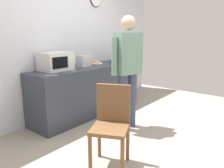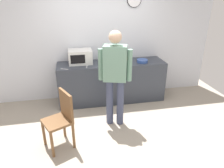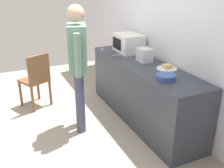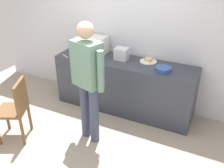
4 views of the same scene
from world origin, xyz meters
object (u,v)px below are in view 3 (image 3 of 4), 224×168
at_px(sandwich_plate, 167,68).
at_px(microwave, 128,43).
at_px(salad_bowl, 166,77).
at_px(person_standing, 78,61).
at_px(fork_utensil, 102,49).
at_px(wooden_chair, 36,78).
at_px(toaster, 145,55).
at_px(spoon_utensil, 117,55).

bearing_deg(sandwich_plate, microwave, -177.22).
distance_m(salad_bowl, person_standing, 1.19).
relative_size(fork_utensil, wooden_chair, 0.18).
relative_size(microwave, sandwich_plate, 1.80).
relative_size(microwave, person_standing, 0.28).
distance_m(sandwich_plate, salad_bowl, 0.40).
distance_m(salad_bowl, fork_utensil, 1.70).
distance_m(microwave, salad_bowl, 1.37).
xyz_separation_m(person_standing, wooden_chair, (-0.96, -0.45, -0.52)).
bearing_deg(person_standing, fork_utensil, 140.73).
bearing_deg(salad_bowl, person_standing, -132.81).
bearing_deg(fork_utensil, sandwich_plate, 15.59).
relative_size(toaster, wooden_chair, 0.23).
distance_m(microwave, person_standing, 1.19).
bearing_deg(spoon_utensil, toaster, 24.25).
bearing_deg(wooden_chair, toaster, 55.42).
bearing_deg(sandwich_plate, person_standing, -113.70).
bearing_deg(sandwich_plate, spoon_utensil, -161.37).
height_order(toaster, fork_utensil, toaster).
xyz_separation_m(toaster, spoon_utensil, (-0.48, -0.22, -0.10)).
bearing_deg(salad_bowl, fork_utensil, -175.20).
bearing_deg(toaster, fork_utensil, -162.79).
bearing_deg(microwave, salad_bowl, -8.09).
xyz_separation_m(toaster, fork_utensil, (-0.94, -0.29, -0.10)).
height_order(microwave, spoon_utensil, microwave).
bearing_deg(toaster, microwave, 175.82).
bearing_deg(wooden_chair, fork_utensil, 86.53).
distance_m(fork_utensil, person_standing, 1.16).
bearing_deg(microwave, sandwich_plate, 2.78).
relative_size(microwave, spoon_utensil, 2.94).
relative_size(sandwich_plate, toaster, 1.27).
distance_m(sandwich_plate, fork_utensil, 1.43).
bearing_deg(sandwich_plate, toaster, -167.97).
xyz_separation_m(salad_bowl, person_standing, (-0.81, -0.87, 0.10)).
xyz_separation_m(sandwich_plate, person_standing, (-0.49, -1.11, 0.11)).
relative_size(sandwich_plate, salad_bowl, 1.14).
bearing_deg(salad_bowl, microwave, 171.91).
xyz_separation_m(salad_bowl, fork_utensil, (-1.70, -0.14, -0.03)).
bearing_deg(spoon_utensil, person_standing, -61.77).
xyz_separation_m(sandwich_plate, toaster, (-0.44, -0.09, 0.08)).
height_order(fork_utensil, person_standing, person_standing).
bearing_deg(fork_utensil, microwave, 44.11).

